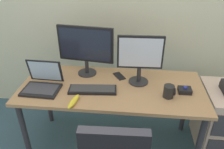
# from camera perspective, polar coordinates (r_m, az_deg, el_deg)

# --- Properties ---
(ground_plane) EXTENTS (8.00, 8.00, 0.00)m
(ground_plane) POSITION_cam_1_polar(r_m,az_deg,el_deg) (2.46, 0.00, -17.17)
(ground_plane) COLOR #355260
(desk) EXTENTS (1.63, 0.70, 0.72)m
(desk) POSITION_cam_1_polar(r_m,az_deg,el_deg) (2.04, 0.00, -4.76)
(desk) COLOR #A97E53
(desk) RESTS_ON ground
(file_cabinet) EXTENTS (0.42, 0.53, 0.66)m
(file_cabinet) POSITION_cam_1_polar(r_m,az_deg,el_deg) (2.47, 26.29, -10.28)
(file_cabinet) COLOR beige
(file_cabinet) RESTS_ON ground
(monitor_main) EXTENTS (0.53, 0.18, 0.47)m
(monitor_main) POSITION_cam_1_polar(r_m,az_deg,el_deg) (2.09, -6.78, 6.98)
(monitor_main) COLOR #262628
(monitor_main) RESTS_ON desk
(monitor_side) EXTENTS (0.40, 0.18, 0.45)m
(monitor_side) POSITION_cam_1_polar(r_m,az_deg,el_deg) (1.94, 7.18, 4.60)
(monitor_side) COLOR #262628
(monitor_side) RESTS_ON desk
(keyboard) EXTENTS (0.42, 0.17, 0.03)m
(keyboard) POSITION_cam_1_polar(r_m,az_deg,el_deg) (1.93, -4.96, -3.82)
(keyboard) COLOR black
(keyboard) RESTS_ON desk
(laptop) EXTENTS (0.32, 0.28, 0.24)m
(laptop) POSITION_cam_1_polar(r_m,az_deg,el_deg) (2.03, -17.32, -2.01)
(laptop) COLOR black
(laptop) RESTS_ON desk
(trackball_mouse) EXTENTS (0.11, 0.09, 0.07)m
(trackball_mouse) POSITION_cam_1_polar(r_m,az_deg,el_deg) (2.00, 18.10, -3.78)
(trackball_mouse) COLOR black
(trackball_mouse) RESTS_ON desk
(coffee_mug) EXTENTS (0.10, 0.09, 0.11)m
(coffee_mug) POSITION_cam_1_polar(r_m,az_deg,el_deg) (1.89, 14.36, -4.20)
(coffee_mug) COLOR black
(coffee_mug) RESTS_ON desk
(cell_phone) EXTENTS (0.13, 0.16, 0.01)m
(cell_phone) POSITION_cam_1_polar(r_m,az_deg,el_deg) (2.14, 1.86, -0.40)
(cell_phone) COLOR black
(cell_phone) RESTS_ON desk
(banana) EXTENTS (0.08, 0.19, 0.04)m
(banana) POSITION_cam_1_polar(r_m,az_deg,el_deg) (1.80, -9.77, -6.78)
(banana) COLOR yellow
(banana) RESTS_ON desk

